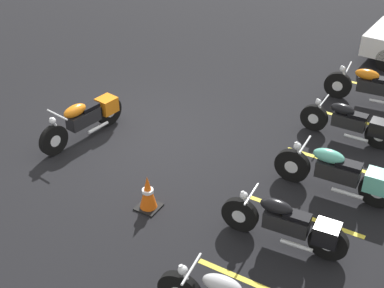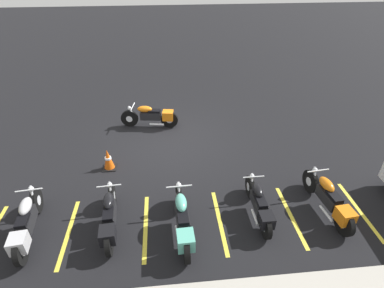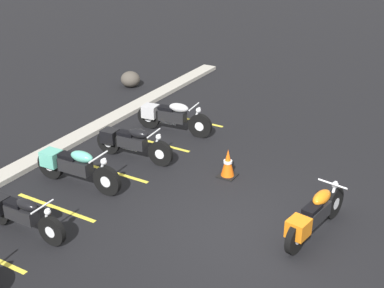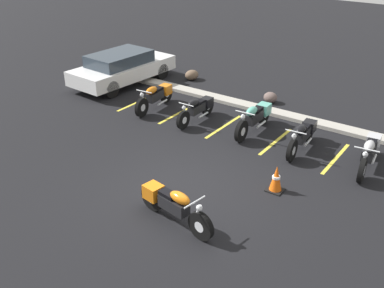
{
  "view_description": "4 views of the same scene",
  "coord_description": "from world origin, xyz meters",
  "px_view_note": "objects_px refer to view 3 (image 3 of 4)",
  "views": [
    {
      "loc": [
        7.76,
        5.73,
        6.13
      ],
      "look_at": [
        0.43,
        1.41,
        0.53
      ],
      "focal_mm": 50.0,
      "sensor_mm": 36.0,
      "label": 1
    },
    {
      "loc": [
        0.07,
        8.91,
        5.7
      ],
      "look_at": [
        -0.7,
        1.03,
        0.49
      ],
      "focal_mm": 28.0,
      "sensor_mm": 36.0,
      "label": 2
    },
    {
      "loc": [
        -7.83,
        -3.38,
        5.9
      ],
      "look_at": [
        1.38,
        2.02,
        0.87
      ],
      "focal_mm": 50.0,
      "sensor_mm": 36.0,
      "label": 3
    },
    {
      "loc": [
        5.62,
        -7.4,
        6.01
      ],
      "look_at": [
        -0.5,
        1.22,
        0.64
      ],
      "focal_mm": 42.0,
      "sensor_mm": 36.0,
      "label": 4
    }
  ],
  "objects_px": {
    "landscape_rock_0": "(130,79)",
    "traffic_cone": "(228,164)",
    "parked_bike_4": "(170,116)",
    "parked_bike_2": "(73,166)",
    "parked_bike_1": "(20,213)",
    "parked_bike_3": "(130,142)",
    "motorcycle_orange_featured": "(314,216)"
  },
  "relations": [
    {
      "from": "motorcycle_orange_featured",
      "to": "parked_bike_4",
      "type": "xyz_separation_m",
      "value": [
        2.78,
        4.95,
        0.01
      ]
    },
    {
      "from": "traffic_cone",
      "to": "parked_bike_3",
      "type": "bearing_deg",
      "value": 98.63
    },
    {
      "from": "motorcycle_orange_featured",
      "to": "landscape_rock_0",
      "type": "bearing_deg",
      "value": 65.9
    },
    {
      "from": "parked_bike_1",
      "to": "parked_bike_4",
      "type": "bearing_deg",
      "value": 90.7
    },
    {
      "from": "parked_bike_2",
      "to": "traffic_cone",
      "type": "distance_m",
      "value": 3.45
    },
    {
      "from": "parked_bike_4",
      "to": "parked_bike_1",
      "type": "bearing_deg",
      "value": -95.09
    },
    {
      "from": "parked_bike_2",
      "to": "parked_bike_4",
      "type": "relative_size",
      "value": 1.03
    },
    {
      "from": "parked_bike_1",
      "to": "parked_bike_3",
      "type": "relative_size",
      "value": 0.95
    },
    {
      "from": "motorcycle_orange_featured",
      "to": "parked_bike_4",
      "type": "bearing_deg",
      "value": 69.51
    },
    {
      "from": "parked_bike_2",
      "to": "traffic_cone",
      "type": "relative_size",
      "value": 3.29
    },
    {
      "from": "parked_bike_2",
      "to": "parked_bike_4",
      "type": "bearing_deg",
      "value": 83.59
    },
    {
      "from": "motorcycle_orange_featured",
      "to": "parked_bike_1",
      "type": "relative_size",
      "value": 1.08
    },
    {
      "from": "parked_bike_4",
      "to": "traffic_cone",
      "type": "relative_size",
      "value": 3.21
    },
    {
      "from": "parked_bike_3",
      "to": "motorcycle_orange_featured",
      "type": "bearing_deg",
      "value": -14.7
    },
    {
      "from": "parked_bike_4",
      "to": "traffic_cone",
      "type": "height_order",
      "value": "parked_bike_4"
    },
    {
      "from": "parked_bike_3",
      "to": "parked_bike_4",
      "type": "relative_size",
      "value": 0.96
    },
    {
      "from": "motorcycle_orange_featured",
      "to": "parked_bike_4",
      "type": "height_order",
      "value": "parked_bike_4"
    },
    {
      "from": "motorcycle_orange_featured",
      "to": "parked_bike_2",
      "type": "relative_size",
      "value": 0.96
    },
    {
      "from": "traffic_cone",
      "to": "landscape_rock_0",
      "type": "bearing_deg",
      "value": 55.02
    },
    {
      "from": "motorcycle_orange_featured",
      "to": "parked_bike_1",
      "type": "height_order",
      "value": "motorcycle_orange_featured"
    },
    {
      "from": "traffic_cone",
      "to": "parked_bike_4",
      "type": "bearing_deg",
      "value": 59.3
    },
    {
      "from": "landscape_rock_0",
      "to": "traffic_cone",
      "type": "bearing_deg",
      "value": -124.98
    },
    {
      "from": "motorcycle_orange_featured",
      "to": "parked_bike_3",
      "type": "bearing_deg",
      "value": 88.2
    },
    {
      "from": "parked_bike_1",
      "to": "parked_bike_2",
      "type": "xyz_separation_m",
      "value": [
        1.92,
        0.37,
        0.05
      ]
    },
    {
      "from": "parked_bike_1",
      "to": "parked_bike_3",
      "type": "height_order",
      "value": "parked_bike_3"
    },
    {
      "from": "parked_bike_2",
      "to": "landscape_rock_0",
      "type": "height_order",
      "value": "parked_bike_2"
    },
    {
      "from": "parked_bike_4",
      "to": "traffic_cone",
      "type": "bearing_deg",
      "value": -36.89
    },
    {
      "from": "parked_bike_1",
      "to": "landscape_rock_0",
      "type": "xyz_separation_m",
      "value": [
        7.94,
        3.26,
        -0.15
      ]
    },
    {
      "from": "parked_bike_3",
      "to": "parked_bike_1",
      "type": "bearing_deg",
      "value": -92.85
    },
    {
      "from": "parked_bike_4",
      "to": "parked_bike_3",
      "type": "bearing_deg",
      "value": -95.27
    },
    {
      "from": "landscape_rock_0",
      "to": "parked_bike_1",
      "type": "bearing_deg",
      "value": -157.65
    },
    {
      "from": "parked_bike_1",
      "to": "parked_bike_4",
      "type": "height_order",
      "value": "parked_bike_4"
    }
  ]
}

